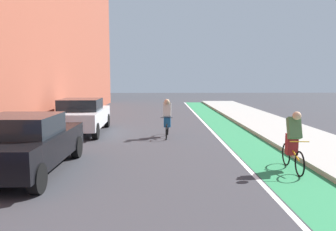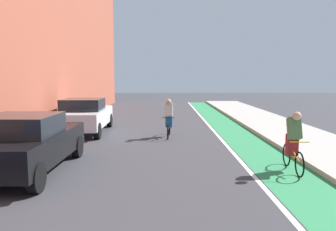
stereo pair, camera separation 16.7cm
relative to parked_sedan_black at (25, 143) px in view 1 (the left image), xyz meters
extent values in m
plane|color=#38383D|center=(3.25, 3.75, -0.79)|extent=(78.97, 78.97, 0.00)
cube|color=#2D8451|center=(6.76, 5.75, -0.78)|extent=(1.60, 35.89, 0.00)
cube|color=white|center=(5.86, 5.75, -0.78)|extent=(0.12, 35.89, 0.00)
cube|color=#A8A59E|center=(9.08, 5.75, -0.72)|extent=(3.05, 35.89, 0.14)
cube|color=black|center=(0.00, 0.05, -0.11)|extent=(1.95, 4.31, 0.70)
cube|color=black|center=(0.00, -0.17, 0.47)|extent=(1.70, 1.82, 0.55)
cylinder|color=black|center=(-0.86, 1.65, -0.46)|extent=(0.23, 0.66, 0.66)
cylinder|color=black|center=(0.89, 1.63, -0.46)|extent=(0.23, 0.66, 0.66)
cylinder|color=black|center=(0.86, -1.56, -0.46)|extent=(0.23, 0.66, 0.66)
cube|color=silver|center=(0.00, 6.22, -0.11)|extent=(1.98, 4.37, 0.70)
cube|color=black|center=(0.01, 6.00, 0.47)|extent=(1.70, 1.85, 0.55)
cylinder|color=black|center=(-0.90, 7.82, -0.46)|extent=(0.23, 0.66, 0.66)
cylinder|color=black|center=(0.83, 7.85, -0.46)|extent=(0.23, 0.66, 0.66)
cylinder|color=black|center=(-0.83, 4.59, -0.46)|extent=(0.23, 0.66, 0.66)
cylinder|color=black|center=(0.90, 4.63, -0.46)|extent=(0.23, 0.66, 0.66)
torus|color=black|center=(6.95, -0.48, -0.46)|extent=(0.08, 0.65, 0.64)
torus|color=black|center=(7.01, 0.57, -0.46)|extent=(0.08, 0.65, 0.64)
cylinder|color=gold|center=(6.98, 0.04, -0.24)|extent=(0.09, 0.96, 0.33)
cylinder|color=gold|center=(7.00, 0.23, -0.16)|extent=(0.04, 0.12, 0.55)
cylinder|color=gold|center=(6.96, -0.40, 0.09)|extent=(0.48, 0.05, 0.02)
cube|color=maroon|center=(6.99, 0.15, -0.09)|extent=(0.29, 0.26, 0.56)
cube|color=#4C7247|center=(6.98, 0.02, 0.37)|extent=(0.34, 0.42, 0.60)
sphere|color=tan|center=(6.97, -0.14, 0.71)|extent=(0.22, 0.22, 0.22)
cube|color=tan|center=(6.99, 0.14, 0.39)|extent=(0.28, 0.29, 0.39)
torus|color=black|center=(3.73, 4.51, -0.47)|extent=(0.09, 0.63, 0.63)
torus|color=black|center=(3.80, 5.56, -0.47)|extent=(0.09, 0.63, 0.63)
cylinder|color=black|center=(3.77, 5.03, -0.25)|extent=(0.11, 0.96, 0.33)
cylinder|color=black|center=(3.78, 5.22, -0.17)|extent=(0.04, 0.12, 0.55)
cylinder|color=black|center=(3.73, 4.59, 0.08)|extent=(0.48, 0.06, 0.02)
cube|color=#1E598C|center=(3.77, 5.14, -0.10)|extent=(0.30, 0.26, 0.56)
cube|color=beige|center=(3.76, 5.01, 0.36)|extent=(0.35, 0.42, 0.60)
sphere|color=tan|center=(3.75, 4.85, 0.70)|extent=(0.22, 0.22, 0.22)
camera|label=1|loc=(3.48, -8.39, 1.69)|focal=35.17mm
camera|label=2|loc=(3.65, -8.40, 1.69)|focal=35.17mm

